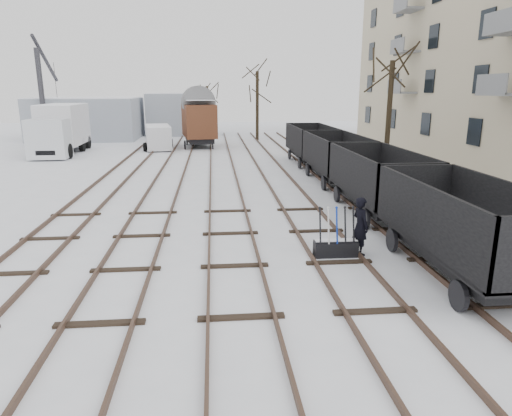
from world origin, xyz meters
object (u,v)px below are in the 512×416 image
Objects in this scene: ground_frame at (336,247)px; panel_van at (158,137)px; freight_wagon_a at (463,241)px; worker at (360,226)px; lorry at (60,129)px; box_van_wagon at (199,120)px; crane at (45,116)px.

panel_van reaches higher than ground_frame.
ground_frame is at bearing 150.01° from freight_wagon_a.
worker is 0.21× the size of lorry.
panel_van is at bearing 111.66° from freight_wagon_a.
lorry is (-15.22, 23.99, 1.64)m from ground_frame.
worker is at bearing -86.72° from box_van_wagon.
box_van_wagon is 0.67× the size of lorry.
ground_frame is 0.24× the size of freight_wagon_a.
crane is (-13.87, 3.30, 0.15)m from box_van_wagon.
crane is at bearing 14.94° from worker.
worker reaches higher than ground_frame.
freight_wagon_a is at bearing -83.31° from box_van_wagon.
lorry is at bearing 125.26° from freight_wagon_a.
ground_frame is 28.46m from lorry.
crane reaches higher than panel_van.
panel_van reaches higher than worker.
crane reaches higher than lorry.
panel_van is (7.11, 2.16, -0.90)m from lorry.
ground_frame is 0.27× the size of box_van_wagon.
box_van_wagon is at bearing 104.76° from freight_wagon_a.
lorry is 1.76× the size of panel_van.
box_van_wagon is (-7.72, 29.29, 1.38)m from freight_wagon_a.
freight_wagon_a is at bearing -77.34° from panel_van.
panel_van is at bearing -24.08° from crane.
crane is (-18.64, 30.89, 2.20)m from ground_frame.
lorry is at bearing -172.12° from panel_van.
ground_frame is at bearing -59.21° from lorry.
ground_frame is 0.18× the size of lorry.
box_van_wagon is at bearing 100.32° from ground_frame.
worker is 28.08m from box_van_wagon.
worker is 28.76m from lorry.
panel_van is 0.50× the size of crane.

